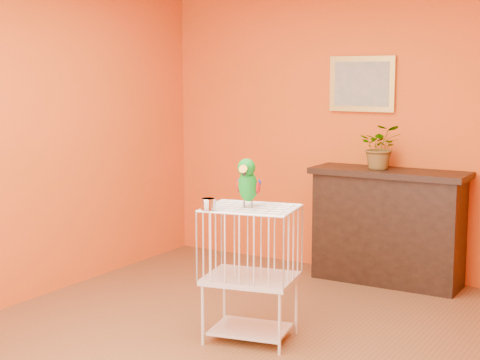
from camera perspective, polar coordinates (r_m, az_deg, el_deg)
The scene contains 8 objects.
ground at distance 5.14m, azimuth -0.28°, elevation -12.73°, with size 4.50×4.50×0.00m, color brown.
room_shell at distance 4.81m, azimuth -0.29°, elevation 5.18°, with size 4.50×4.50×4.50m.
console_cabinet at distance 6.62m, azimuth 11.38°, elevation -3.54°, with size 1.36×0.49×1.01m.
potted_plant at distance 6.55m, azimuth 10.83°, elevation 2.17°, with size 0.35×0.39×0.31m, color #26722D.
framed_picture at distance 6.80m, azimuth 9.44°, elevation 7.36°, with size 0.62×0.04×0.50m.
birdcage at distance 5.11m, azimuth 0.82°, elevation -7.13°, with size 0.69×0.58×0.94m.
feed_cup at distance 4.90m, azimuth -2.48°, elevation -1.86°, with size 0.11×0.11×0.07m, color silver.
parrot at distance 4.97m, azimuth 0.62°, elevation -0.18°, with size 0.18×0.31×0.34m.
Camera 1 is at (2.47, -4.12, 1.84)m, focal length 55.00 mm.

